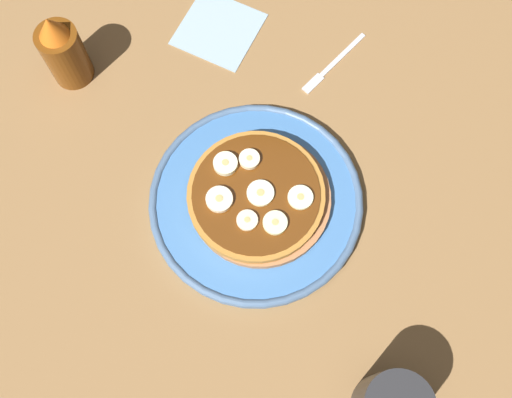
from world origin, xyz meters
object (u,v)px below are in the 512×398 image
object	(u,v)px
banana_slice_3	(219,199)
syrup_bottle	(63,51)
banana_slice_5	(225,164)
pancake_stack	(256,197)
napkin	(219,29)
banana_slice_0	(260,197)
banana_slice_4	(249,159)
banana_slice_1	(247,220)
banana_slice_6	(275,223)
fork	(331,66)
plate	(256,202)
banana_slice_2	(300,199)

from	to	relation	value
banana_slice_3	syrup_bottle	xyz separation A→B (cm)	(-18.30, -23.73, 1.09)
banana_slice_5	pancake_stack	bearing A→B (deg)	51.68
banana_slice_3	napkin	xyz separation A→B (cm)	(-27.93, -4.14, -4.34)
banana_slice_0	banana_slice_4	size ratio (longest dim) A/B	1.29
syrup_bottle	banana_slice_5	bearing A→B (deg)	60.60
banana_slice_4	banana_slice_0	bearing A→B (deg)	21.59
pancake_stack	banana_slice_4	world-z (taller)	banana_slice_4
pancake_stack	banana_slice_4	bearing A→B (deg)	-162.29
banana_slice_1	banana_slice_5	world-z (taller)	banana_slice_5
banana_slice_6	fork	world-z (taller)	banana_slice_6
plate	banana_slice_6	distance (cm)	5.77
banana_slice_0	banana_slice_1	size ratio (longest dim) A/B	1.30
pancake_stack	banana_slice_6	distance (cm)	4.81
banana_slice_2	banana_slice_5	xyz separation A→B (cm)	(-3.65, -9.94, 0.18)
banana_slice_3	syrup_bottle	distance (cm)	29.99
banana_slice_0	banana_slice_4	world-z (taller)	banana_slice_4
banana_slice_6	pancake_stack	bearing A→B (deg)	-143.01
napkin	fork	bearing A→B (deg)	75.45
banana_slice_5	syrup_bottle	world-z (taller)	syrup_bottle
syrup_bottle	napkin	bearing A→B (deg)	116.17
banana_slice_0	banana_slice_3	distance (cm)	5.12
pancake_stack	banana_slice_2	xyz separation A→B (cm)	(0.18, 5.55, 1.50)
banana_slice_1	banana_slice_6	size ratio (longest dim) A/B	0.87
banana_slice_0	syrup_bottle	world-z (taller)	syrup_bottle
banana_slice_1	napkin	xyz separation A→B (cm)	(-30.23, -7.94, -4.23)
pancake_stack	napkin	size ratio (longest dim) A/B	1.73
banana_slice_1	fork	distance (cm)	27.67
pancake_stack	napkin	xyz separation A→B (cm)	(-26.55, -8.67, -2.73)
napkin	syrup_bottle	world-z (taller)	syrup_bottle
banana_slice_1	banana_slice_0	bearing A→B (deg)	159.56
plate	banana_slice_3	bearing A→B (deg)	-72.03
napkin	fork	xyz separation A→B (cm)	(4.40, 16.95, 0.10)
banana_slice_4	napkin	bearing A→B (deg)	-161.84
banana_slice_4	napkin	size ratio (longest dim) A/B	0.25
napkin	syrup_bottle	xyz separation A→B (cm)	(9.63, -19.59, 5.43)
banana_slice_5	fork	size ratio (longest dim) A/B	0.29
pancake_stack	napkin	world-z (taller)	pancake_stack
plate	fork	xyz separation A→B (cm)	(-22.08, 8.35, -0.78)
banana_slice_0	fork	size ratio (longest dim) A/B	0.32
banana_slice_0	banana_slice_2	xyz separation A→B (cm)	(-0.21, 5.05, 0.00)
plate	fork	world-z (taller)	plate
banana_slice_0	banana_slice_3	bearing A→B (deg)	-78.81
napkin	banana_slice_4	bearing A→B (deg)	18.16
banana_slice_1	fork	bearing A→B (deg)	160.76
syrup_bottle	banana_slice_0	bearing A→B (deg)	58.95
banana_slice_0	banana_slice_5	size ratio (longest dim) A/B	1.11
pancake_stack	banana_slice_6	xyz separation A→B (cm)	(3.64, 2.74, 1.57)
banana_slice_0	banana_slice_6	size ratio (longest dim) A/B	1.13
banana_slice_3	banana_slice_0	bearing A→B (deg)	101.19
banana_slice_0	pancake_stack	bearing A→B (deg)	-128.21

